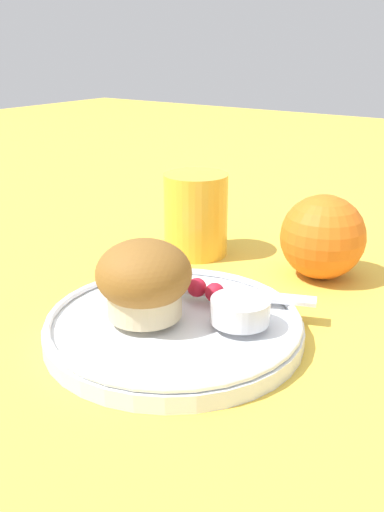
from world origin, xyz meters
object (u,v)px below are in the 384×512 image
Objects in this scene: butter_knife at (217,292)px; juice_glass at (196,215)px; orange_fruit at (323,237)px; muffin at (144,280)px.

butter_knife is 1.79× the size of juice_glass.
juice_glass reaches higher than orange_fruit.
muffin is 0.89× the size of orange_fruit.
juice_glass is (-0.08, 0.19, -0.00)m from muffin.
juice_glass is at bearing 113.09° from muffin.
muffin reaches higher than butter_knife.
butter_knife is 1.92× the size of orange_fruit.
butter_knife is (0.03, 0.07, -0.03)m from muffin.
orange_fruit is at bearing 72.13° from muffin.
butter_knife is at bearing -106.28° from orange_fruit.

